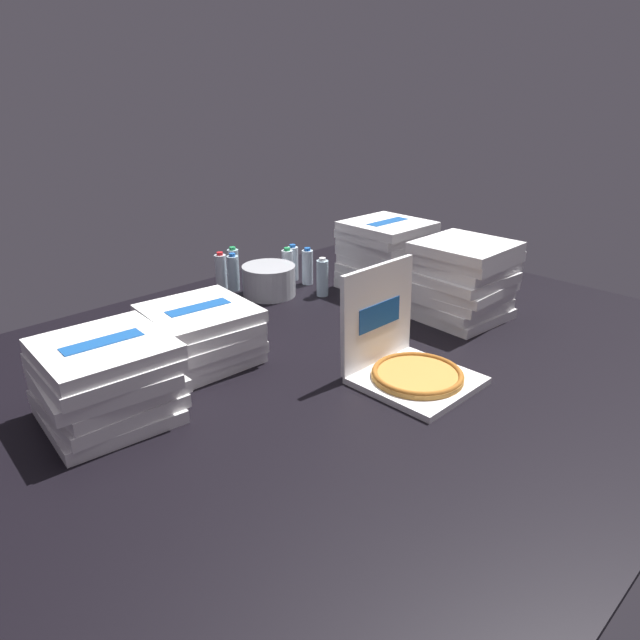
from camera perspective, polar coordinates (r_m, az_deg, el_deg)
ground_plane at (r=2.25m, az=1.30°, el=-4.42°), size 3.20×2.40×0.02m
open_pizza_box at (r=2.11m, az=8.51°, el=-3.88°), size 0.38×0.40×0.40m
pizza_stack_center_near at (r=1.95m, az=-20.40°, el=-5.65°), size 0.43×0.42×0.27m
pizza_stack_right_mid at (r=2.69m, az=13.79°, el=3.87°), size 0.42×0.43×0.35m
pizza_stack_left_mid at (r=3.02m, az=6.59°, el=6.40°), size 0.41×0.41×0.36m
pizza_stack_center_far at (r=2.25m, az=-11.89°, el=-1.47°), size 0.43×0.42×0.22m
ice_bucket at (r=2.93m, az=-5.07°, el=3.92°), size 0.27×0.27×0.16m
water_bottle_0 at (r=3.09m, az=-1.25°, el=5.29°), size 0.06×0.06×0.20m
water_bottle_1 at (r=3.02m, az=-8.58°, el=4.64°), size 0.06×0.06×0.20m
water_bottle_2 at (r=3.15m, az=-2.71°, el=5.64°), size 0.06×0.06×0.20m
water_bottle_3 at (r=2.91m, az=0.24°, el=4.20°), size 0.06×0.06×0.20m
water_bottle_4 at (r=3.05m, az=-9.77°, el=4.74°), size 0.06×0.06×0.20m
water_bottle_5 at (r=3.09m, az=-3.24°, el=5.29°), size 0.06×0.06×0.20m
water_bottle_6 at (r=3.13m, az=-8.56°, el=5.32°), size 0.06×0.06×0.20m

